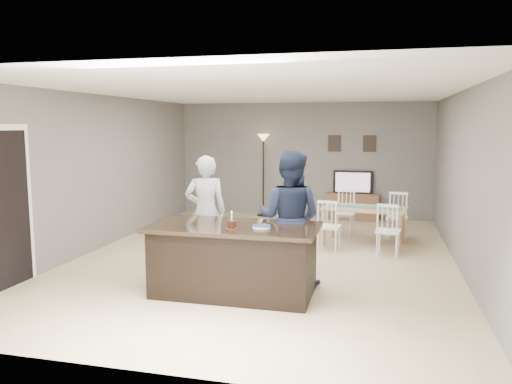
% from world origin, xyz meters
% --- Properties ---
extents(floor, '(8.00, 8.00, 0.00)m').
position_xyz_m(floor, '(0.00, 0.00, 0.00)').
color(floor, tan).
rests_on(floor, ground).
extents(room_shell, '(8.00, 8.00, 8.00)m').
position_xyz_m(room_shell, '(0.00, 0.00, 1.68)').
color(room_shell, slate).
rests_on(room_shell, floor).
extents(kitchen_island, '(2.15, 1.10, 0.90)m').
position_xyz_m(kitchen_island, '(0.00, -1.80, 0.45)').
color(kitchen_island, black).
rests_on(kitchen_island, floor).
extents(tv_console, '(1.20, 0.40, 0.60)m').
position_xyz_m(tv_console, '(1.20, 3.77, 0.30)').
color(tv_console, brown).
rests_on(tv_console, floor).
extents(television, '(0.91, 0.12, 0.53)m').
position_xyz_m(television, '(1.20, 3.84, 0.86)').
color(television, black).
rests_on(television, tv_console).
extents(tv_screen_glow, '(0.78, 0.00, 0.78)m').
position_xyz_m(tv_screen_glow, '(1.20, 3.76, 0.87)').
color(tv_screen_glow, orange).
rests_on(tv_screen_glow, tv_console).
extents(picture_frames, '(1.10, 0.02, 0.38)m').
position_xyz_m(picture_frames, '(1.15, 3.98, 1.75)').
color(picture_frames, black).
rests_on(picture_frames, room_shell).
extents(doorway, '(0.00, 2.10, 2.65)m').
position_xyz_m(doorway, '(-2.99, -2.30, 1.26)').
color(doorway, black).
rests_on(doorway, floor).
extents(woman, '(0.73, 0.61, 1.71)m').
position_xyz_m(woman, '(-0.78, -0.69, 0.86)').
color(woman, '#B5B4B9').
rests_on(woman, floor).
extents(man, '(0.99, 0.82, 1.83)m').
position_xyz_m(man, '(0.62, -1.25, 0.92)').
color(man, '#1A233A').
rests_on(man, floor).
extents(birthday_cake, '(0.14, 0.14, 0.22)m').
position_xyz_m(birthday_cake, '(0.03, -2.01, 0.95)').
color(birthday_cake, gold).
rests_on(birthday_cake, kitchen_island).
extents(plate_stack, '(0.23, 0.23, 0.04)m').
position_xyz_m(plate_stack, '(0.39, -1.90, 0.92)').
color(plate_stack, white).
rests_on(plate_stack, kitchen_island).
extents(dining_table, '(1.60, 1.82, 0.89)m').
position_xyz_m(dining_table, '(1.55, 1.35, 0.57)').
color(dining_table, tan).
rests_on(dining_table, floor).
extents(floor_lamp, '(0.29, 0.29, 1.96)m').
position_xyz_m(floor_lamp, '(-0.91, 3.79, 1.52)').
color(floor_lamp, black).
rests_on(floor_lamp, floor).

